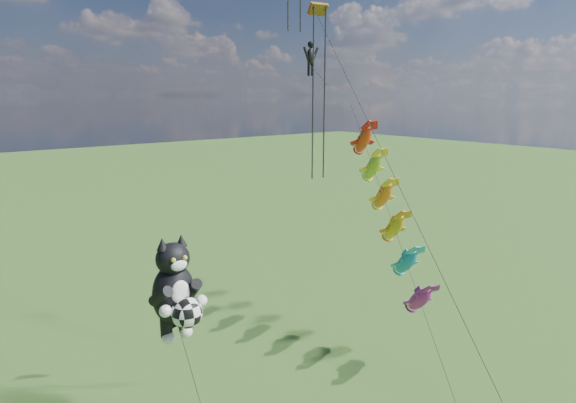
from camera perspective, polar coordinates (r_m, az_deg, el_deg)
cat_kite_rig at (r=22.16m, az=-13.12°, el=-10.26°), size 2.24×4.05×10.36m
fish_windsock_rig at (r=32.48m, az=11.84°, el=-1.21°), size 6.50×14.67×15.63m
parafoil_rig at (r=26.82m, az=3.10°, el=18.33°), size 1.95×17.56×27.46m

